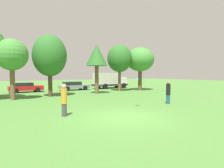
# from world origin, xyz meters

# --- Properties ---
(ground_plane) EXTENTS (120.00, 120.00, 0.00)m
(ground_plane) POSITION_xyz_m (0.00, 0.00, 0.00)
(ground_plane) COLOR #477A33
(person_thrower) EXTENTS (0.32, 0.32, 1.79)m
(person_thrower) POSITION_xyz_m (-2.69, 1.87, 0.92)
(person_thrower) COLOR #3F3F47
(person_thrower) RESTS_ON ground
(person_catcher) EXTENTS (0.34, 0.34, 1.75)m
(person_catcher) POSITION_xyz_m (5.50, 1.69, 0.88)
(person_catcher) COLOR navy
(person_catcher) RESTS_ON ground
(frisbee) EXTENTS (0.27, 0.27, 0.07)m
(frisbee) POSITION_xyz_m (2.29, 1.65, 1.99)
(frisbee) COLOR #19B2D8
(tree_2) EXTENTS (2.79, 2.79, 5.42)m
(tree_2) POSITION_xyz_m (-4.50, 10.62, 3.97)
(tree_2) COLOR brown
(tree_2) RESTS_ON ground
(tree_3) EXTENTS (3.41, 3.41, 6.31)m
(tree_3) POSITION_xyz_m (-1.01, 11.42, 4.16)
(tree_3) COLOR #473323
(tree_3) RESTS_ON ground
(tree_4) EXTENTS (2.54, 2.54, 5.83)m
(tree_4) POSITION_xyz_m (4.37, 11.40, 4.44)
(tree_4) COLOR brown
(tree_4) RESTS_ON ground
(tree_5) EXTENTS (3.32, 3.32, 6.23)m
(tree_5) POSITION_xyz_m (8.48, 12.61, 4.36)
(tree_5) COLOR brown
(tree_5) RESTS_ON ground
(tree_6) EXTENTS (3.89, 3.89, 6.02)m
(tree_6) POSITION_xyz_m (11.57, 11.98, 4.30)
(tree_6) COLOR brown
(tree_6) RESTS_ON ground
(parked_car_red) EXTENTS (4.03, 1.89, 1.22)m
(parked_car_red) POSITION_xyz_m (-2.55, 17.55, 0.64)
(parked_car_red) COLOR red
(parked_car_red) RESTS_ON ground
(parked_car_grey) EXTENTS (4.29, 1.95, 1.21)m
(parked_car_grey) POSITION_xyz_m (3.71, 17.20, 0.64)
(parked_car_grey) COLOR slate
(parked_car_grey) RESTS_ON ground
(delivery_truck_white) EXTENTS (5.79, 2.48, 2.47)m
(delivery_truck_white) POSITION_xyz_m (9.86, 17.51, 1.31)
(delivery_truck_white) COLOR #2D2D33
(delivery_truck_white) RESTS_ON ground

